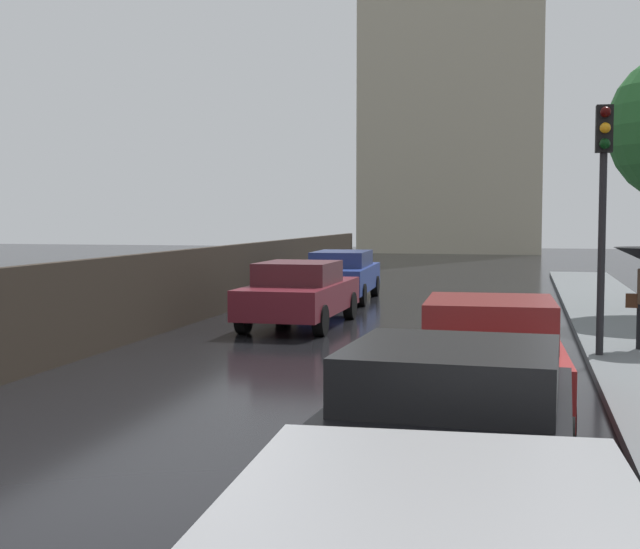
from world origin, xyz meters
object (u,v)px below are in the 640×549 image
(car_black_far_lane, at_px, (450,432))
(car_blue_behind_camera, at_px, (342,274))
(car_maroon_near_kerb, at_px, (300,293))
(car_red_mid_road, at_px, (490,357))
(traffic_light, at_px, (603,182))

(car_black_far_lane, bearing_deg, car_blue_behind_camera, 107.24)
(car_maroon_near_kerb, bearing_deg, car_red_mid_road, 119.57)
(car_red_mid_road, bearing_deg, car_maroon_near_kerb, 117.40)
(car_red_mid_road, xyz_separation_m, traffic_light, (1.60, 4.20, 2.23))
(car_maroon_near_kerb, xyz_separation_m, car_black_far_lane, (4.21, -11.52, -0.00))
(car_maroon_near_kerb, distance_m, car_black_far_lane, 12.27)
(car_maroon_near_kerb, height_order, car_blue_behind_camera, car_maroon_near_kerb)
(car_maroon_near_kerb, height_order, car_black_far_lane, car_maroon_near_kerb)
(car_red_mid_road, relative_size, car_blue_behind_camera, 0.89)
(car_blue_behind_camera, relative_size, traffic_light, 1.15)
(car_black_far_lane, distance_m, traffic_light, 8.47)
(car_red_mid_road, xyz_separation_m, car_black_far_lane, (-0.15, -3.77, 0.00))
(car_red_mid_road, xyz_separation_m, car_blue_behind_camera, (-4.65, 13.57, 0.03))
(car_maroon_near_kerb, bearing_deg, traffic_light, 149.45)
(traffic_light, bearing_deg, car_maroon_near_kerb, 149.31)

